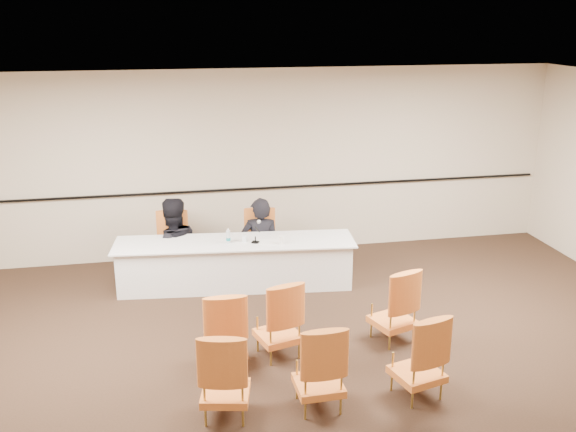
{
  "coord_description": "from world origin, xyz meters",
  "views": [
    {
      "loc": [
        -1.4,
        -5.95,
        3.8
      ],
      "look_at": [
        0.29,
        2.6,
        1.04
      ],
      "focal_mm": 40.0,
      "sensor_mm": 36.0,
      "label": 1
    }
  ],
  "objects_px": {
    "aud_chair_back_left": "(225,373)",
    "aud_chair_front_mid": "(278,318)",
    "panelist_main_chair": "(261,242)",
    "panelist_second_chair": "(172,245)",
    "panel_table": "(235,264)",
    "panelist_main": "(261,250)",
    "aud_chair_front_left": "(225,329)",
    "coffee_cup": "(281,240)",
    "aud_chair_back_right": "(418,354)",
    "aud_chair_front_right": "(393,304)",
    "aud_chair_back_mid": "(319,365)",
    "microphone": "(255,233)",
    "water_bottle": "(228,236)",
    "drinking_glass": "(244,238)",
    "panelist_second": "(173,255)"
  },
  "relations": [
    {
      "from": "panelist_main",
      "to": "panelist_second",
      "type": "relative_size",
      "value": 0.93
    },
    {
      "from": "aud_chair_front_left",
      "to": "aud_chair_back_right",
      "type": "height_order",
      "value": "same"
    },
    {
      "from": "panel_table",
      "to": "aud_chair_front_left",
      "type": "bearing_deg",
      "value": -93.87
    },
    {
      "from": "water_bottle",
      "to": "aud_chair_front_right",
      "type": "relative_size",
      "value": 0.22
    },
    {
      "from": "aud_chair_front_left",
      "to": "aud_chair_front_right",
      "type": "height_order",
      "value": "same"
    },
    {
      "from": "water_bottle",
      "to": "drinking_glass",
      "type": "xyz_separation_m",
      "value": [
        0.23,
        0.01,
        -0.06
      ]
    },
    {
      "from": "aud_chair_back_right",
      "to": "aud_chair_front_right",
      "type": "bearing_deg",
      "value": 67.4
    },
    {
      "from": "panelist_main",
      "to": "water_bottle",
      "type": "relative_size",
      "value": 7.81
    },
    {
      "from": "aud_chair_front_left",
      "to": "aud_chair_back_left",
      "type": "distance_m",
      "value": 0.91
    },
    {
      "from": "aud_chair_front_left",
      "to": "aud_chair_back_left",
      "type": "xyz_separation_m",
      "value": [
        -0.09,
        -0.9,
        0.0
      ]
    },
    {
      "from": "panel_table",
      "to": "aud_chair_front_mid",
      "type": "distance_m",
      "value": 2.1
    },
    {
      "from": "panel_table",
      "to": "aud_chair_back_right",
      "type": "relative_size",
      "value": 3.6
    },
    {
      "from": "panel_table",
      "to": "aud_chair_front_mid",
      "type": "height_order",
      "value": "aud_chair_front_mid"
    },
    {
      "from": "panel_table",
      "to": "aud_chair_front_right",
      "type": "xyz_separation_m",
      "value": [
        1.67,
        -1.99,
        0.13
      ]
    },
    {
      "from": "aud_chair_back_mid",
      "to": "aud_chair_back_right",
      "type": "relative_size",
      "value": 1.0
    },
    {
      "from": "microphone",
      "to": "water_bottle",
      "type": "relative_size",
      "value": 1.42
    },
    {
      "from": "panelist_second_chair",
      "to": "coffee_cup",
      "type": "height_order",
      "value": "panelist_second_chair"
    },
    {
      "from": "panelist_main_chair",
      "to": "microphone",
      "type": "xyz_separation_m",
      "value": [
        -0.16,
        -0.6,
        0.36
      ]
    },
    {
      "from": "panelist_second",
      "to": "aud_chair_front_mid",
      "type": "bearing_deg",
      "value": 100.65
    },
    {
      "from": "panel_table",
      "to": "coffee_cup",
      "type": "distance_m",
      "value": 0.79
    },
    {
      "from": "panelist_main",
      "to": "aud_chair_front_left",
      "type": "bearing_deg",
      "value": 83.64
    },
    {
      "from": "coffee_cup",
      "to": "panelist_second",
      "type": "bearing_deg",
      "value": 150.52
    },
    {
      "from": "water_bottle",
      "to": "aud_chair_back_mid",
      "type": "relative_size",
      "value": 0.22
    },
    {
      "from": "aud_chair_front_mid",
      "to": "aud_chair_back_right",
      "type": "xyz_separation_m",
      "value": [
        1.26,
        -1.09,
        0.0
      ]
    },
    {
      "from": "drinking_glass",
      "to": "panelist_main",
      "type": "bearing_deg",
      "value": 59.2
    },
    {
      "from": "aud_chair_back_left",
      "to": "panelist_main",
      "type": "bearing_deg",
      "value": 87.69
    },
    {
      "from": "aud_chair_front_left",
      "to": "aud_chair_front_right",
      "type": "xyz_separation_m",
      "value": [
        2.05,
        0.24,
        0.0
      ]
    },
    {
      "from": "aud_chair_back_left",
      "to": "aud_chair_front_mid",
      "type": "bearing_deg",
      "value": 67.8
    },
    {
      "from": "panelist_main_chair",
      "to": "drinking_glass",
      "type": "bearing_deg",
      "value": -115.01
    },
    {
      "from": "panelist_main_chair",
      "to": "panelist_second",
      "type": "distance_m",
      "value": 1.34
    },
    {
      "from": "aud_chair_back_left",
      "to": "aud_chair_back_right",
      "type": "height_order",
      "value": "same"
    },
    {
      "from": "aud_chair_back_left",
      "to": "microphone",
      "type": "bearing_deg",
      "value": 87.93
    },
    {
      "from": "coffee_cup",
      "to": "aud_chair_back_right",
      "type": "bearing_deg",
      "value": -73.4
    },
    {
      "from": "water_bottle",
      "to": "drinking_glass",
      "type": "height_order",
      "value": "water_bottle"
    },
    {
      "from": "panelist_main_chair",
      "to": "panelist_second_chair",
      "type": "xyz_separation_m",
      "value": [
        -1.32,
        0.13,
        0.0
      ]
    },
    {
      "from": "panel_table",
      "to": "panelist_main",
      "type": "xyz_separation_m",
      "value": [
        0.45,
        0.48,
        0.01
      ]
    },
    {
      "from": "coffee_cup",
      "to": "aud_chair_front_left",
      "type": "relative_size",
      "value": 0.13
    },
    {
      "from": "panelist_main",
      "to": "aud_chair_front_mid",
      "type": "xyz_separation_m",
      "value": [
        -0.2,
        -2.56,
        0.13
      ]
    },
    {
      "from": "drinking_glass",
      "to": "aud_chair_front_right",
      "type": "relative_size",
      "value": 0.11
    },
    {
      "from": "coffee_cup",
      "to": "aud_chair_back_left",
      "type": "bearing_deg",
      "value": -110.79
    },
    {
      "from": "coffee_cup",
      "to": "aud_chair_back_right",
      "type": "relative_size",
      "value": 0.13
    },
    {
      "from": "aud_chair_back_left",
      "to": "panelist_main_chair",
      "type": "bearing_deg",
      "value": 87.69
    },
    {
      "from": "panel_table",
      "to": "coffee_cup",
      "type": "bearing_deg",
      "value": -14.89
    },
    {
      "from": "panelist_main",
      "to": "aud_chair_back_left",
      "type": "distance_m",
      "value": 3.73
    },
    {
      "from": "panelist_main",
      "to": "aud_chair_front_left",
      "type": "xyz_separation_m",
      "value": [
        -0.83,
        -2.71,
        0.13
      ]
    },
    {
      "from": "drinking_glass",
      "to": "aud_chair_back_left",
      "type": "relative_size",
      "value": 0.11
    },
    {
      "from": "aud_chair_front_right",
      "to": "aud_chair_back_right",
      "type": "xyz_separation_m",
      "value": [
        -0.16,
        -1.17,
        0.0
      ]
    },
    {
      "from": "panelist_main_chair",
      "to": "microphone",
      "type": "relative_size",
      "value": 3.16
    },
    {
      "from": "panel_table",
      "to": "aud_chair_front_mid",
      "type": "relative_size",
      "value": 3.6
    },
    {
      "from": "microphone",
      "to": "drinking_glass",
      "type": "xyz_separation_m",
      "value": [
        -0.15,
        0.08,
        -0.1
      ]
    }
  ]
}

